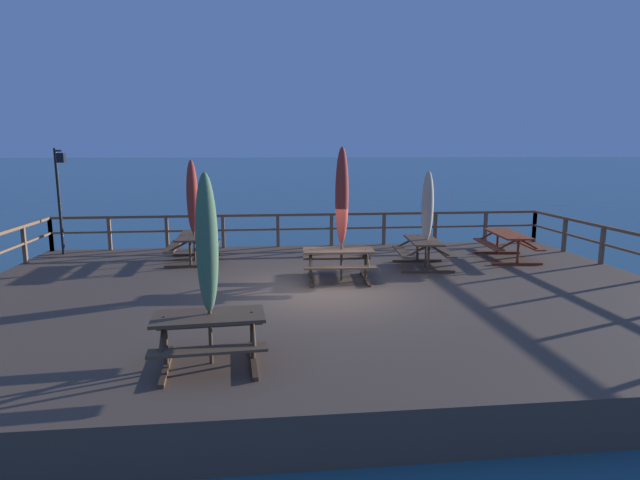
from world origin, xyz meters
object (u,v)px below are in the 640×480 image
object	(u,v)px
patio_umbrella_tall_front	(207,244)
patio_umbrella_tall_mid_left	(192,197)
picnic_table_mid_centre	(193,242)
patio_umbrella_short_front	(428,207)
lamp_post_hooked	(60,185)
picnic_table_mid_right	(423,247)
patio_umbrella_tall_back_left	(342,197)
picnic_table_back_left	(338,258)
picnic_table_front_right	(508,240)
picnic_table_back_right	(209,329)

from	to	relation	value
patio_umbrella_tall_front	patio_umbrella_tall_mid_left	xyz separation A→B (m)	(-1.18, 7.38, 0.03)
picnic_table_mid_centre	patio_umbrella_short_front	distance (m)	6.62
lamp_post_hooked	picnic_table_mid_right	bearing A→B (deg)	-15.10
patio_umbrella_tall_front	patio_umbrella_tall_back_left	xyz separation A→B (m)	(2.66, 4.69, 0.25)
patio_umbrella_tall_back_left	picnic_table_mid_right	bearing A→B (deg)	26.21
patio_umbrella_tall_back_left	patio_umbrella_tall_mid_left	xyz separation A→B (m)	(-3.84, 2.68, -0.22)
patio_umbrella_tall_front	patio_umbrella_tall_mid_left	distance (m)	7.47
picnic_table_back_left	patio_umbrella_tall_front	size ratio (longest dim) A/B	0.63
picnic_table_mid_right	picnic_table_front_right	bearing A→B (deg)	15.50
picnic_table_back_left	patio_umbrella_tall_mid_left	distance (m)	4.79
picnic_table_mid_centre	picnic_table_mid_right	size ratio (longest dim) A/B	1.10
picnic_table_mid_right	patio_umbrella_tall_mid_left	distance (m)	6.55
patio_umbrella_tall_front	lamp_post_hooked	bearing A→B (deg)	120.95
picnic_table_back_left	lamp_post_hooked	size ratio (longest dim) A/B	0.56
picnic_table_back_left	patio_umbrella_tall_front	bearing A→B (deg)	-118.75
picnic_table_mid_centre	patio_umbrella_tall_mid_left	bearing A→B (deg)	29.58
picnic_table_front_right	patio_umbrella_tall_back_left	world-z (taller)	patio_umbrella_tall_back_left
picnic_table_mid_centre	picnic_table_mid_right	bearing A→B (deg)	-13.31
patio_umbrella_short_front	patio_umbrella_tall_mid_left	bearing A→B (deg)	166.57
picnic_table_mid_right	picnic_table_front_right	size ratio (longest dim) A/B	0.88
patio_umbrella_tall_front	lamp_post_hooked	xyz separation A→B (m)	(-5.18, 8.64, 0.32)
picnic_table_mid_centre	patio_umbrella_tall_mid_left	size ratio (longest dim) A/B	0.70
picnic_table_mid_right	patio_umbrella_tall_back_left	size ratio (longest dim) A/B	0.57
patio_umbrella_tall_back_left	patio_umbrella_short_front	distance (m)	2.78
patio_umbrella_tall_back_left	patio_umbrella_short_front	bearing A→B (deg)	25.23
patio_umbrella_tall_mid_left	picnic_table_back_right	bearing A→B (deg)	-81.02
picnic_table_mid_right	lamp_post_hooked	world-z (taller)	lamp_post_hooked
patio_umbrella_tall_back_left	patio_umbrella_tall_mid_left	size ratio (longest dim) A/B	1.12
picnic_table_front_right	patio_umbrella_tall_front	world-z (taller)	patio_umbrella_tall_front
picnic_table_mid_right	picnic_table_mid_centre	bearing A→B (deg)	166.69
picnic_table_front_right	picnic_table_back_right	bearing A→B (deg)	-139.55
patio_umbrella_tall_mid_left	lamp_post_hooked	bearing A→B (deg)	162.42
picnic_table_mid_centre	patio_umbrella_tall_back_left	size ratio (longest dim) A/B	0.62
picnic_table_back_left	picnic_table_mid_centre	size ratio (longest dim) A/B	0.89
lamp_post_hooked	picnic_table_back_right	bearing A→B (deg)	-59.23
picnic_table_back_left	patio_umbrella_tall_back_left	distance (m)	1.50
picnic_table_back_right	picnic_table_mid_right	size ratio (longest dim) A/B	0.93
picnic_table_back_right	patio_umbrella_tall_front	world-z (taller)	patio_umbrella_tall_front
patio_umbrella_tall_back_left	patio_umbrella_short_front	world-z (taller)	patio_umbrella_tall_back_left
picnic_table_mid_right	patio_umbrella_tall_mid_left	bearing A→B (deg)	166.52
patio_umbrella_tall_mid_left	lamp_post_hooked	world-z (taller)	lamp_post_hooked
picnic_table_back_right	picnic_table_front_right	distance (m)	10.31
picnic_table_mid_centre	picnic_table_mid_right	distance (m)	6.45
patio_umbrella_tall_mid_left	lamp_post_hooked	size ratio (longest dim) A/B	0.90
picnic_table_mid_right	lamp_post_hooked	size ratio (longest dim) A/B	0.57
patio_umbrella_tall_front	patio_umbrella_tall_back_left	size ratio (longest dim) A/B	0.88
picnic_table_mid_centre	patio_umbrella_tall_mid_left	distance (m)	1.27
picnic_table_mid_right	patio_umbrella_tall_front	size ratio (longest dim) A/B	0.65
picnic_table_mid_right	lamp_post_hooked	distance (m)	10.74
picnic_table_mid_centre	patio_umbrella_tall_front	size ratio (longest dim) A/B	0.71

